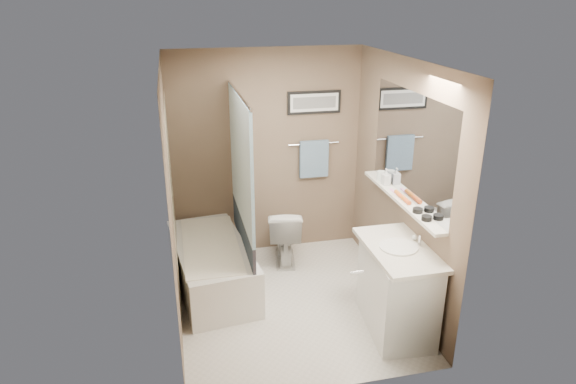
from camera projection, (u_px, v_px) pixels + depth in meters
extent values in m
plane|color=silver|center=(291.00, 302.00, 5.22)|extent=(2.50, 2.50, 0.00)
cube|color=white|center=(292.00, 64.00, 4.35)|extent=(2.20, 2.50, 0.04)
cube|color=brown|center=(267.00, 155.00, 5.90)|extent=(2.20, 0.04, 2.40)
cube|color=brown|center=(331.00, 254.00, 3.66)|extent=(2.20, 0.04, 2.40)
cube|color=brown|center=(173.00, 203.00, 4.56)|extent=(0.04, 2.50, 2.40)
cube|color=brown|center=(399.00, 184.00, 5.00)|extent=(0.04, 2.50, 2.40)
cube|color=beige|center=(173.00, 202.00, 5.08)|extent=(0.02, 1.55, 2.00)
cylinder|color=silver|center=(239.00, 94.00, 4.84)|extent=(0.02, 1.55, 0.02)
cube|color=white|center=(241.00, 159.00, 5.08)|extent=(0.03, 1.45, 1.28)
cube|color=#263648|center=(243.00, 234.00, 5.38)|extent=(0.03, 1.45, 0.36)
cube|color=silver|center=(411.00, 147.00, 4.72)|extent=(0.02, 1.60, 1.00)
cube|color=silver|center=(401.00, 199.00, 4.89)|extent=(0.12, 1.60, 0.03)
cylinder|color=silver|center=(314.00, 144.00, 5.96)|extent=(0.60, 0.02, 0.02)
cube|color=#90B5D1|center=(314.00, 159.00, 6.01)|extent=(0.34, 0.05, 0.44)
cube|color=black|center=(314.00, 102.00, 5.80)|extent=(0.62, 0.02, 0.26)
cube|color=white|center=(315.00, 103.00, 5.79)|extent=(0.56, 0.00, 0.20)
cube|color=#595959|center=(315.00, 103.00, 5.79)|extent=(0.50, 0.00, 0.13)
cube|color=silver|center=(401.00, 271.00, 3.84)|extent=(0.80, 0.02, 2.00)
cylinder|color=silver|center=(357.00, 272.00, 3.82)|extent=(0.10, 0.02, 0.02)
cube|color=white|center=(212.00, 266.00, 5.40)|extent=(0.88, 1.58, 0.50)
cube|color=white|center=(211.00, 245.00, 5.31)|extent=(0.56, 1.36, 0.02)
imported|color=silver|center=(284.00, 234.00, 5.93)|extent=(0.48, 0.71, 0.67)
cube|color=silver|center=(397.00, 290.00, 4.70)|extent=(0.58, 0.94, 0.80)
cube|color=beige|center=(399.00, 249.00, 4.54)|extent=(0.54, 0.96, 0.04)
cylinder|color=silver|center=(399.00, 247.00, 4.53)|extent=(0.34, 0.34, 0.01)
cylinder|color=silver|center=(420.00, 240.00, 4.55)|extent=(0.02, 0.02, 0.10)
sphere|color=white|center=(415.00, 237.00, 4.65)|extent=(0.05, 0.05, 0.05)
cylinder|color=black|center=(427.00, 218.00, 4.40)|extent=(0.09, 0.09, 0.04)
cylinder|color=black|center=(418.00, 210.00, 4.56)|extent=(0.09, 0.09, 0.04)
cylinder|color=#E85920|center=(404.00, 199.00, 4.81)|extent=(0.04, 0.22, 0.04)
cylinder|color=#CD651C|center=(401.00, 195.00, 4.89)|extent=(0.04, 0.22, 0.04)
cube|color=#FC9ACF|center=(394.00, 192.00, 5.03)|extent=(0.03, 0.16, 0.01)
cylinder|color=white|center=(381.00, 176.00, 5.33)|extent=(0.08, 0.08, 0.10)
imported|color=#999999|center=(386.00, 177.00, 5.19)|extent=(0.08, 0.09, 0.17)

